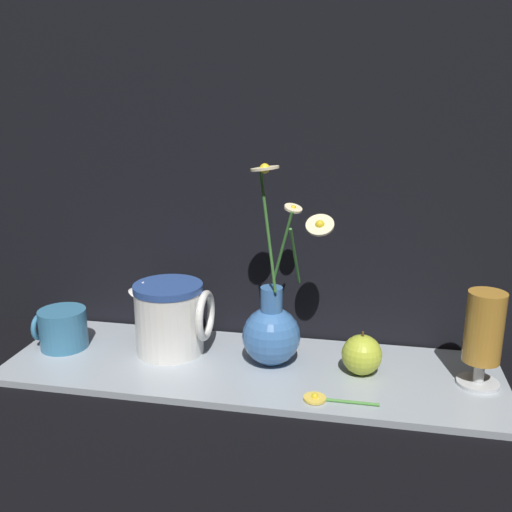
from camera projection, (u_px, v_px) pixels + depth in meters
ground_plane at (250, 371)px, 1.01m from camera, size 6.00×6.00×0.00m
shelf at (250, 368)px, 1.01m from camera, size 0.87×0.27×0.01m
backdrop_wall at (267, 50)px, 1.00m from camera, size 1.37×0.02×1.10m
vase_with_flowers at (272, 330)px, 1.00m from camera, size 0.16×0.11×0.36m
yellow_mug at (62, 329)px, 1.07m from camera, size 0.10×0.09×0.07m
ceramic_pitcher at (171, 315)px, 1.05m from camera, size 0.15×0.13×0.14m
tea_glass at (484, 332)px, 0.92m from camera, size 0.07×0.07×0.16m
orange_fruit at (362, 355)px, 0.97m from camera, size 0.07×0.07×0.08m
loose_daisy at (324, 399)px, 0.89m from camera, size 0.12×0.04×0.01m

